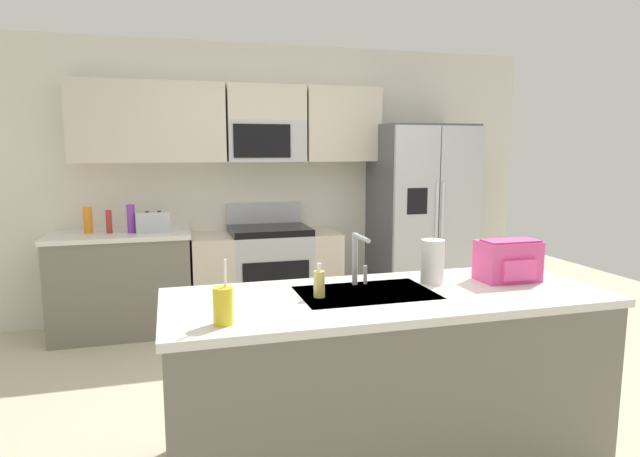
{
  "coord_description": "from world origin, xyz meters",
  "views": [
    {
      "loc": [
        -1.04,
        -3.11,
        1.62
      ],
      "look_at": [
        -0.0,
        0.6,
        1.05
      ],
      "focal_mm": 30.27,
      "sensor_mm": 36.0,
      "label": 1
    }
  ],
  "objects": [
    {
      "name": "ground_plane",
      "position": [
        0.0,
        0.0,
        0.0
      ],
      "size": [
        9.0,
        9.0,
        0.0
      ],
      "primitive_type": "plane",
      "color": "beige",
      "rests_on": "ground"
    },
    {
      "name": "kitchen_wall_unit",
      "position": [
        -0.14,
        2.08,
        1.47
      ],
      "size": [
        5.2,
        0.43,
        2.6
      ],
      "color": "silver",
      "rests_on": "ground"
    },
    {
      "name": "back_counter",
      "position": [
        -1.47,
        1.8,
        0.45
      ],
      "size": [
        1.19,
        0.63,
        0.9
      ],
      "color": "slate",
      "rests_on": "ground"
    },
    {
      "name": "range_oven",
      "position": [
        -0.19,
        1.8,
        0.44
      ],
      "size": [
        1.36,
        0.61,
        1.1
      ],
      "color": "#B7BABF",
      "rests_on": "ground"
    },
    {
      "name": "refrigerator",
      "position": [
        1.36,
        1.73,
        0.93
      ],
      "size": [
        0.9,
        0.76,
        1.85
      ],
      "color": "#4C4F54",
      "rests_on": "ground"
    },
    {
      "name": "island_counter",
      "position": [
        -0.0,
        -0.66,
        0.45
      ],
      "size": [
        2.23,
        0.85,
        0.9
      ],
      "color": "slate",
      "rests_on": "ground"
    },
    {
      "name": "toaster",
      "position": [
        -1.18,
        1.75,
        0.99
      ],
      "size": [
        0.28,
        0.16,
        0.18
      ],
      "color": "#B7BABF",
      "rests_on": "back_counter"
    },
    {
      "name": "pepper_mill",
      "position": [
        -1.55,
        1.8,
        1.0
      ],
      "size": [
        0.05,
        0.05,
        0.2
      ],
      "primitive_type": "cylinder",
      "color": "#B2332D",
      "rests_on": "back_counter"
    },
    {
      "name": "bottle_orange",
      "position": [
        -1.72,
        1.84,
        1.01
      ],
      "size": [
        0.08,
        0.08,
        0.23
      ],
      "primitive_type": "cylinder",
      "color": "orange",
      "rests_on": "back_counter"
    },
    {
      "name": "bottle_purple",
      "position": [
        -1.37,
        1.77,
        1.02
      ],
      "size": [
        0.07,
        0.07,
        0.25
      ],
      "primitive_type": "cylinder",
      "color": "purple",
      "rests_on": "back_counter"
    },
    {
      "name": "sink_faucet",
      "position": [
        -0.1,
        -0.47,
        1.07
      ],
      "size": [
        0.08,
        0.21,
        0.28
      ],
      "color": "#B7BABF",
      "rests_on": "island_counter"
    },
    {
      "name": "drink_cup_yellow",
      "position": [
        -0.85,
        -0.92,
        0.98
      ],
      "size": [
        0.08,
        0.08,
        0.28
      ],
      "color": "yellow",
      "rests_on": "island_counter"
    },
    {
      "name": "soap_dispenser",
      "position": [
        -0.35,
        -0.63,
        0.97
      ],
      "size": [
        0.06,
        0.06,
        0.17
      ],
      "color": "#D8CC66",
      "rests_on": "island_counter"
    },
    {
      "name": "paper_towel_roll",
      "position": [
        0.31,
        -0.54,
        1.02
      ],
      "size": [
        0.12,
        0.12,
        0.24
      ],
      "primitive_type": "cylinder",
      "color": "white",
      "rests_on": "island_counter"
    },
    {
      "name": "backpack",
      "position": [
        0.74,
        -0.59,
        1.02
      ],
      "size": [
        0.32,
        0.22,
        0.23
      ],
      "color": "#EA4C93",
      "rests_on": "island_counter"
    }
  ]
}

